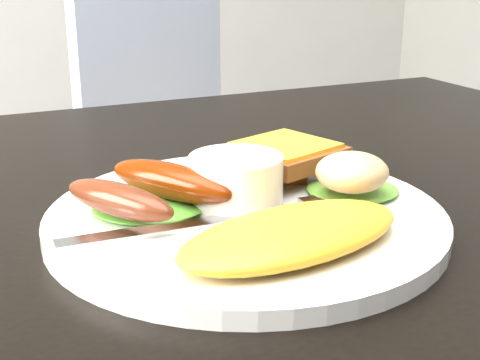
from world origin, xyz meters
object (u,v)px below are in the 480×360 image
dining_table (120,253)px  dining_chair (181,211)px  person (30,7)px  plate (246,219)px

dining_table → dining_chair: 0.85m
dining_table → person: (0.05, 0.70, 0.12)m
dining_chair → person: 0.48m
dining_table → dining_chair: dining_table is taller
person → plate: size_ratio=6.05×
person → plate: 0.74m
dining_table → person: person is taller
dining_chair → plate: (-0.22, -0.77, 0.31)m
dining_chair → person: bearing=169.1°
person → dining_table: bearing=72.6°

